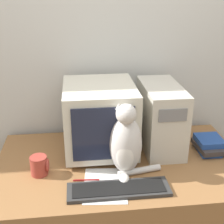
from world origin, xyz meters
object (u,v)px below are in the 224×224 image
(mug, at_px, (40,166))
(crt_monitor, at_px, (100,118))
(pen, at_px, (86,180))
(keyboard, at_px, (119,189))
(book_stack, at_px, (209,145))
(cat, at_px, (126,144))
(computer_tower, at_px, (160,117))

(mug, bearing_deg, crt_monitor, 33.82)
(crt_monitor, height_order, pen, crt_monitor)
(keyboard, distance_m, book_stack, 0.67)
(cat, xyz_separation_m, mug, (-0.45, 0.03, -0.12))
(keyboard, bearing_deg, crt_monitor, 97.43)
(book_stack, bearing_deg, pen, -163.50)
(crt_monitor, height_order, mug, crt_monitor)
(cat, bearing_deg, book_stack, 29.31)
(crt_monitor, relative_size, mug, 4.43)
(crt_monitor, xyz_separation_m, keyboard, (0.05, -0.42, -0.20))
(cat, bearing_deg, computer_tower, 58.78)
(computer_tower, relative_size, mug, 4.34)
(computer_tower, relative_size, pen, 3.36)
(cat, xyz_separation_m, pen, (-0.21, -0.06, -0.17))
(crt_monitor, height_order, cat, crt_monitor)
(keyboard, xyz_separation_m, mug, (-0.39, 0.19, 0.04))
(cat, bearing_deg, mug, -171.89)
(keyboard, bearing_deg, cat, 69.73)
(mug, bearing_deg, keyboard, -26.23)
(keyboard, distance_m, cat, 0.23)
(crt_monitor, xyz_separation_m, cat, (0.11, -0.26, -0.04))
(crt_monitor, distance_m, keyboard, 0.47)
(crt_monitor, relative_size, keyboard, 0.92)
(computer_tower, distance_m, mug, 0.75)
(keyboard, distance_m, pen, 0.18)
(computer_tower, distance_m, book_stack, 0.33)
(keyboard, distance_m, mug, 0.44)
(crt_monitor, bearing_deg, computer_tower, 0.83)
(computer_tower, xyz_separation_m, keyboard, (-0.31, -0.42, -0.18))
(computer_tower, xyz_separation_m, book_stack, (0.28, -0.10, -0.15))
(computer_tower, height_order, pen, computer_tower)
(crt_monitor, bearing_deg, mug, -146.18)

